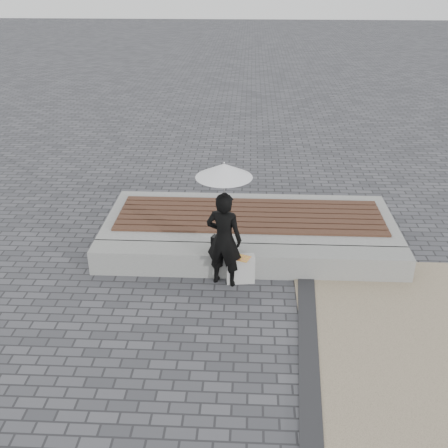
{
  "coord_description": "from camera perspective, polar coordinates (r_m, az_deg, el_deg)",
  "views": [
    {
      "loc": [
        -0.04,
        -5.63,
        4.47
      ],
      "look_at": [
        -0.38,
        1.28,
        1.0
      ],
      "focal_mm": 42.72,
      "sensor_mm": 36.0,
      "label": 1
    }
  ],
  "objects": [
    {
      "name": "ground",
      "position": [
        7.19,
        2.6,
        -11.85
      ],
      "size": [
        80.0,
        80.0,
        0.0
      ],
      "primitive_type": "plane",
      "color": "#535359",
      "rests_on": "ground"
    },
    {
      "name": "edging_band",
      "position": [
        6.84,
        9.07,
        -14.4
      ],
      "size": [
        0.61,
        5.2,
        0.04
      ],
      "primitive_type": "cube",
      "rotation": [
        0.0,
        0.0,
        -0.07
      ],
      "color": "#29292C",
      "rests_on": "ground"
    },
    {
      "name": "seating_ledge",
      "position": [
        8.4,
        2.72,
        -3.96
      ],
      "size": [
        5.0,
        0.45,
        0.4
      ],
      "primitive_type": "cube",
      "color": "#9FA09B",
      "rests_on": "ground"
    },
    {
      "name": "timber_platform",
      "position": [
        9.45,
        2.77,
        -0.25
      ],
      "size": [
        5.0,
        2.0,
        0.4
      ],
      "primitive_type": "cube",
      "color": "#A8A7A3",
      "rests_on": "ground"
    },
    {
      "name": "timber_decking",
      "position": [
        9.35,
        2.8,
        0.95
      ],
      "size": [
        4.6,
        1.4,
        0.04
      ],
      "primitive_type": null,
      "color": "brown",
      "rests_on": "timber_platform"
    },
    {
      "name": "woman",
      "position": [
        7.85,
        0.0,
        -1.65
      ],
      "size": [
        0.62,
        0.49,
        1.49
      ],
      "primitive_type": "imported",
      "rotation": [
        0.0,
        0.0,
        2.86
      ],
      "color": "black",
      "rests_on": "ground"
    },
    {
      "name": "parasol",
      "position": [
        7.4,
        0.0,
        5.75
      ],
      "size": [
        0.8,
        0.8,
        1.03
      ],
      "rotation": [
        0.0,
        0.0,
        0.09
      ],
      "color": "#B7B8BC",
      "rests_on": "ground"
    },
    {
      "name": "handbag",
      "position": [
        8.18,
        -0.2,
        -2.22
      ],
      "size": [
        0.36,
        0.25,
        0.24
      ],
      "primitive_type": "cube",
      "rotation": [
        0.0,
        0.0,
        -0.41
      ],
      "color": "black",
      "rests_on": "seating_ledge"
    },
    {
      "name": "canvas_tote",
      "position": [
        8.14,
        1.78,
        -4.83
      ],
      "size": [
        0.44,
        0.23,
        0.45
      ],
      "primitive_type": "cube",
      "rotation": [
        0.0,
        0.0,
        0.13
      ],
      "color": "#B9B9B5",
      "rests_on": "ground"
    },
    {
      "name": "magazine",
      "position": [
        7.98,
        1.79,
        -3.62
      ],
      "size": [
        0.33,
        0.29,
        0.01
      ],
      "primitive_type": "cube",
      "rotation": [
        0.0,
        0.0,
        -0.38
      ],
      "color": "#E43E4C",
      "rests_on": "canvas_tote"
    }
  ]
}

